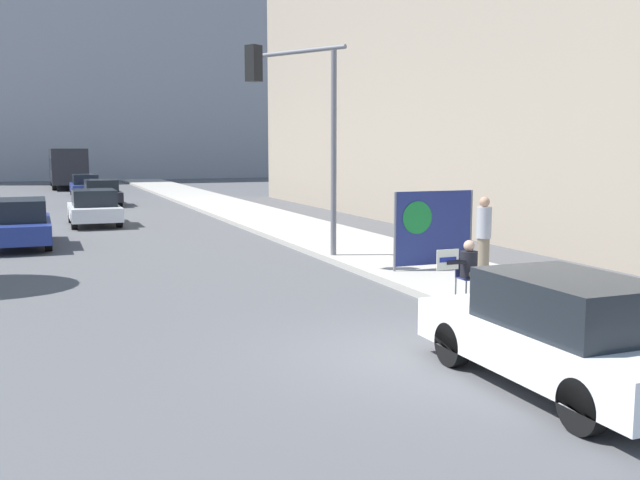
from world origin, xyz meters
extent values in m
plane|color=#4F4F51|center=(0.00, 0.00, 0.00)|extent=(160.00, 160.00, 0.00)
cube|color=#A8A399|center=(3.88, 15.00, 0.08)|extent=(3.60, 90.00, 0.16)
cylinder|color=#474C56|center=(2.42, 2.39, 0.36)|extent=(0.03, 0.03, 0.41)
cylinder|color=#474C56|center=(2.79, 2.39, 0.36)|extent=(0.03, 0.03, 0.41)
cylinder|color=#474C56|center=(2.42, 2.76, 0.36)|extent=(0.03, 0.03, 0.41)
cylinder|color=#474C56|center=(2.79, 2.76, 0.36)|extent=(0.03, 0.03, 0.41)
cube|color=navy|center=(2.61, 2.57, 0.58)|extent=(0.40, 0.40, 0.02)
cube|color=navy|center=(2.61, 2.76, 0.78)|extent=(0.40, 0.02, 0.38)
cylinder|color=#756651|center=(2.61, 2.41, 0.68)|extent=(0.18, 0.42, 0.18)
cylinder|color=#756651|center=(2.61, 2.20, 0.36)|extent=(0.16, 0.16, 0.41)
cube|color=black|center=(2.61, 2.14, 0.21)|extent=(0.20, 0.28, 0.10)
cylinder|color=black|center=(2.61, 2.60, 0.85)|extent=(0.34, 0.34, 0.52)
sphere|color=tan|center=(2.61, 2.60, 1.22)|extent=(0.22, 0.22, 0.22)
cylinder|color=black|center=(2.28, 2.52, 0.93)|extent=(0.45, 0.09, 0.09)
cube|color=#EAE5C6|center=(2.08, 2.52, 0.99)|extent=(0.48, 0.02, 0.39)
cube|color=navy|center=(2.08, 2.51, 0.99)|extent=(0.37, 0.01, 0.09)
cylinder|color=#756651|center=(4.27, 4.55, 0.61)|extent=(0.28, 0.28, 0.90)
cylinder|color=#9E9EA3|center=(4.27, 4.55, 1.42)|extent=(0.34, 0.34, 0.71)
sphere|color=tan|center=(4.27, 4.55, 1.89)|extent=(0.24, 0.24, 0.24)
cylinder|color=slate|center=(2.74, 5.98, 1.11)|extent=(0.06, 0.06, 1.91)
cylinder|color=slate|center=(4.87, 5.98, 1.11)|extent=(0.06, 0.06, 1.91)
cube|color=navy|center=(3.81, 5.98, 1.16)|extent=(2.14, 0.02, 1.81)
cylinder|color=#197A33|center=(3.34, 5.96, 1.44)|extent=(0.80, 0.01, 0.80)
cylinder|color=slate|center=(2.37, 8.92, 2.98)|extent=(0.16, 0.16, 5.64)
cylinder|color=slate|center=(1.03, 8.16, 5.50)|extent=(1.62, 2.74, 0.11)
cube|color=black|center=(-0.31, 7.40, 5.08)|extent=(0.41, 0.41, 0.84)
sphere|color=green|center=(-0.31, 7.40, 4.80)|extent=(0.18, 0.18, 0.18)
cube|color=white|center=(1.01, -1.90, 0.56)|extent=(1.73, 4.27, 0.57)
cube|color=black|center=(1.01, -2.07, 1.17)|extent=(1.49, 2.22, 0.66)
cylinder|color=black|center=(0.26, -0.58, 0.32)|extent=(0.22, 0.64, 0.64)
cylinder|color=black|center=(1.77, -0.58, 0.32)|extent=(0.22, 0.64, 0.64)
cylinder|color=black|center=(0.26, -3.22, 0.32)|extent=(0.22, 0.64, 0.64)
cube|color=navy|center=(-5.75, 15.23, 0.56)|extent=(1.80, 4.63, 0.57)
cube|color=black|center=(-5.75, 15.04, 1.18)|extent=(1.54, 2.41, 0.67)
cylinder|color=black|center=(-4.96, 16.66, 0.32)|extent=(0.22, 0.64, 0.64)
cylinder|color=black|center=(-4.96, 13.79, 0.32)|extent=(0.22, 0.64, 0.64)
cube|color=white|center=(-3.11, 20.85, 0.54)|extent=(1.89, 4.11, 0.54)
cube|color=black|center=(-3.11, 20.69, 1.13)|extent=(1.63, 2.14, 0.64)
cylinder|color=black|center=(-3.95, 22.13, 0.32)|extent=(0.22, 0.64, 0.64)
cylinder|color=black|center=(-2.28, 22.13, 0.32)|extent=(0.22, 0.64, 0.64)
cylinder|color=black|center=(-3.95, 19.58, 0.32)|extent=(0.22, 0.64, 0.64)
cylinder|color=black|center=(-2.28, 19.58, 0.32)|extent=(0.22, 0.64, 0.64)
cube|color=black|center=(-2.01, 31.14, 0.53)|extent=(1.89, 4.46, 0.51)
cube|color=black|center=(-2.01, 30.96, 1.10)|extent=(1.63, 2.32, 0.62)
cylinder|color=black|center=(-2.85, 32.52, 0.32)|extent=(0.22, 0.64, 0.64)
cylinder|color=black|center=(-1.18, 32.52, 0.32)|extent=(0.22, 0.64, 0.64)
cylinder|color=black|center=(-2.85, 29.76, 0.32)|extent=(0.22, 0.64, 0.64)
cylinder|color=black|center=(-1.18, 29.76, 0.32)|extent=(0.22, 0.64, 0.64)
cube|color=navy|center=(-2.34, 39.31, 0.53)|extent=(1.73, 4.73, 0.52)
cube|color=black|center=(-2.34, 39.12, 1.10)|extent=(1.49, 2.46, 0.62)
cylinder|color=black|center=(-3.10, 40.77, 0.32)|extent=(0.22, 0.64, 0.64)
cylinder|color=black|center=(-1.59, 40.77, 0.32)|extent=(0.22, 0.64, 0.64)
cylinder|color=black|center=(-3.10, 37.84, 0.32)|extent=(0.22, 0.64, 0.64)
cylinder|color=black|center=(-1.59, 37.84, 0.32)|extent=(0.22, 0.64, 0.64)
cube|color=#232328|center=(-2.98, 49.83, 1.74)|extent=(2.50, 10.65, 2.60)
cube|color=black|center=(-2.98, 49.83, 1.89)|extent=(2.52, 10.12, 0.85)
cylinder|color=black|center=(-4.08, 53.13, 0.52)|extent=(0.30, 1.04, 1.04)
cylinder|color=black|center=(-1.88, 53.13, 0.52)|extent=(0.30, 1.04, 1.04)
cylinder|color=black|center=(-4.08, 46.53, 0.52)|extent=(0.30, 1.04, 1.04)
cylinder|color=black|center=(-1.88, 46.53, 0.52)|extent=(0.30, 1.04, 1.04)
camera|label=1|loc=(-5.16, -9.11, 3.12)|focal=40.00mm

